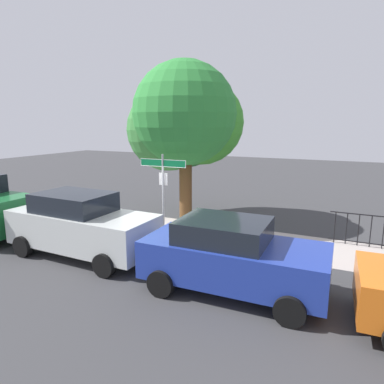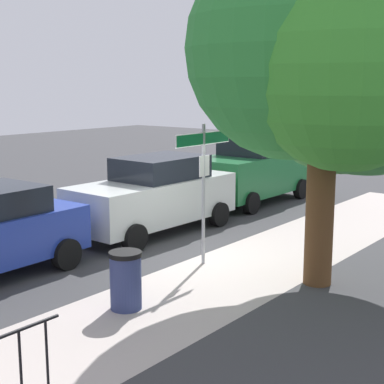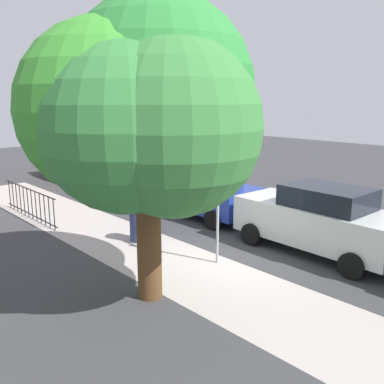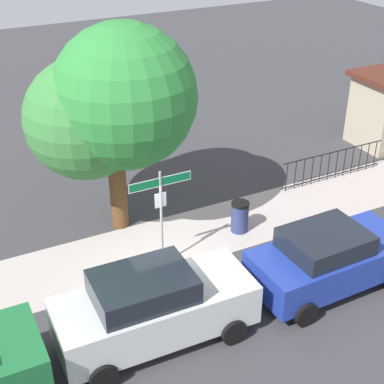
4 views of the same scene
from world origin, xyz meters
name	(u,v)px [view 4 (image 4 of 4)]	position (x,y,z in m)	size (l,w,h in m)	color
ground_plane	(165,273)	(0.00, 0.00, 0.00)	(60.00, 60.00, 0.00)	#38383A
sidewalk_strip	(207,231)	(2.00, 1.30, 0.00)	(24.00, 2.60, 0.00)	#AFA39D
street_sign	(161,199)	(0.11, 0.40, 2.09)	(1.75, 0.07, 2.90)	#9EA0A5
shade_tree	(109,103)	(-0.27, 2.92, 3.96)	(4.66, 4.82, 6.29)	brown
car_silver	(153,307)	(-1.25, -2.16, 0.96)	(4.61, 2.08, 1.90)	silver
car_blue	(329,258)	(3.55, -2.40, 0.89)	(4.27, 2.12, 1.74)	#1F3596
iron_fence	(333,165)	(7.54, 2.30, 0.56)	(4.26, 0.04, 1.07)	black
trash_bin	(240,217)	(2.89, 0.90, 0.49)	(0.55, 0.55, 0.98)	navy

